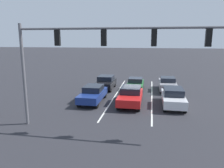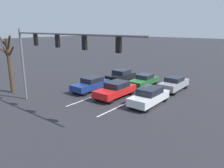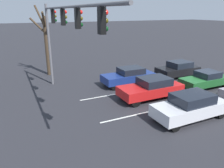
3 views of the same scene
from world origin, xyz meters
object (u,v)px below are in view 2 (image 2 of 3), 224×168
Objects in this scene: car_darkgreen_midlane_second at (144,80)px; car_silver_leftlane_front at (149,96)px; traffic_signal_gantry at (53,48)px; bare_tree_near at (9,61)px; car_navy_rightlane_front at (91,84)px; car_gray_leftlane_second at (174,83)px; car_black_rightlane_second at (121,76)px; car_red_midlane_front at (116,89)px.

car_silver_leftlane_front is at bearing 124.63° from car_darkgreen_midlane_second.
bare_tree_near is (7.87, -0.24, -1.81)m from traffic_signal_gantry.
bare_tree_near is at bearing 42.55° from car_navy_rightlane_front.
car_navy_rightlane_front is 0.34× the size of traffic_signal_gantry.
car_silver_leftlane_front is at bearing 90.94° from car_gray_leftlane_second.
car_black_rightlane_second is at bearing -81.69° from traffic_signal_gantry.
car_black_rightlane_second is 0.31× the size of traffic_signal_gantry.
car_silver_leftlane_front is 14.67m from bare_tree_near.
bare_tree_near reaches higher than car_black_rightlane_second.
car_black_rightlane_second is 12.98m from bare_tree_near.
car_silver_leftlane_front is 1.04× the size of car_gray_leftlane_second.
car_red_midlane_front is 0.71× the size of bare_tree_near.
car_gray_leftlane_second is (-3.55, -5.85, -0.01)m from car_red_midlane_front.
car_navy_rightlane_front is 3.45m from car_red_midlane_front.
car_navy_rightlane_front is 1.11× the size of car_black_rightlane_second.
car_red_midlane_front is 0.35× the size of traffic_signal_gantry.
car_silver_leftlane_front is 1.05× the size of car_darkgreen_midlane_second.
car_darkgreen_midlane_second is at bearing -123.08° from car_navy_rightlane_front.
car_red_midlane_front reaches higher than car_darkgreen_midlane_second.
car_darkgreen_midlane_second is 0.66× the size of bare_tree_near.
car_navy_rightlane_front reaches higher than car_darkgreen_midlane_second.
car_red_midlane_front is 11.40m from bare_tree_near.
car_darkgreen_midlane_second is (-3.42, 0.11, -0.07)m from car_black_rightlane_second.
car_darkgreen_midlane_second is (3.62, -5.24, -0.09)m from car_silver_leftlane_front.
car_gray_leftlane_second is 13.52m from traffic_signal_gantry.
car_red_midlane_front is (-3.45, 0.10, 0.03)m from car_navy_rightlane_front.
car_navy_rightlane_front is at bearing 56.92° from car_darkgreen_midlane_second.
car_gray_leftlane_second is 0.67× the size of bare_tree_near.
traffic_signal_gantry reaches higher than car_silver_leftlane_front.
bare_tree_near is at bearing 40.93° from car_gray_leftlane_second.
car_silver_leftlane_front is 0.98× the size of car_red_midlane_front.
car_red_midlane_front is at bearing 89.79° from car_darkgreen_midlane_second.
car_red_midlane_front is 1.15× the size of car_black_rightlane_second.
traffic_signal_gantry is at bearing 178.28° from bare_tree_near.
car_black_rightlane_second is 0.92× the size of car_gray_leftlane_second.
car_black_rightlane_second is at bearing 2.61° from car_gray_leftlane_second.
car_gray_leftlane_second is at bearing -114.42° from traffic_signal_gantry.
traffic_signal_gantry is at bearing 73.27° from car_red_midlane_front.
car_red_midlane_front is 5.42m from car_darkgreen_midlane_second.
traffic_signal_gantry is (-1.65, 11.33, 4.38)m from car_black_rightlane_second.
car_red_midlane_front is at bearing -149.96° from bare_tree_near.
bare_tree_near reaches higher than car_gray_leftlane_second.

